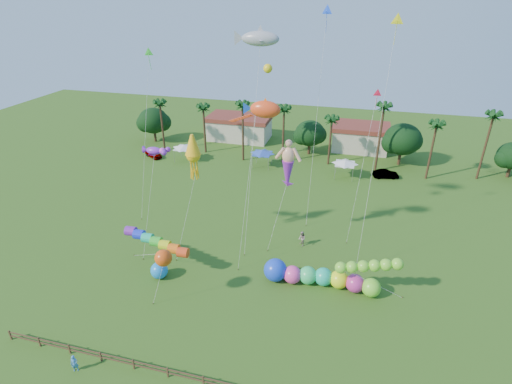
% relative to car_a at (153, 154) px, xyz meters
% --- Properties ---
extents(ground, '(160.00, 160.00, 0.00)m').
position_rel_car_a_xyz_m(ground, '(26.32, -36.14, -0.67)').
color(ground, '#285116').
rests_on(ground, ground).
extents(tree_line, '(69.46, 8.91, 11.00)m').
position_rel_car_a_xyz_m(tree_line, '(29.88, 7.85, 3.60)').
color(tree_line, '#3A2819').
rests_on(tree_line, ground).
extents(buildings_row, '(35.00, 7.00, 4.00)m').
position_rel_car_a_xyz_m(buildings_row, '(23.23, 13.86, 1.33)').
color(buildings_row, beige).
rests_on(buildings_row, ground).
extents(tent_row, '(31.00, 4.00, 0.60)m').
position_rel_car_a_xyz_m(tent_row, '(20.32, 0.19, 2.08)').
color(tent_row, white).
rests_on(tent_row, ground).
extents(fence, '(36.12, 0.12, 1.00)m').
position_rel_car_a_xyz_m(fence, '(26.32, -42.14, -0.06)').
color(fence, brown).
rests_on(fence, ground).
extents(car_a, '(4.19, 3.48, 1.35)m').
position_rel_car_a_xyz_m(car_a, '(0.00, 0.00, 0.00)').
color(car_a, '#4C4C54').
rests_on(car_a, ground).
extents(car_b, '(4.24, 2.20, 1.33)m').
position_rel_car_a_xyz_m(car_b, '(40.94, 1.39, -0.01)').
color(car_b, '#4C4C54').
rests_on(car_b, ground).
extents(spectator_a, '(0.68, 0.57, 1.58)m').
position_rel_car_a_xyz_m(spectator_a, '(15.89, -43.48, 0.12)').
color(spectator_a, '#3779C2').
rests_on(spectator_a, ground).
extents(spectator_b, '(1.07, 1.14, 1.88)m').
position_rel_car_a_xyz_m(spectator_b, '(30.70, -21.30, 0.26)').
color(spectator_b, gray).
rests_on(spectator_b, ground).
extents(caterpillar_inflatable, '(11.96, 2.71, 2.44)m').
position_rel_car_a_xyz_m(caterpillar_inflatable, '(33.26, -28.07, 0.35)').
color(caterpillar_inflatable, '#F540A0').
rests_on(caterpillar_inflatable, ground).
extents(blue_ball, '(1.82, 1.82, 1.82)m').
position_rel_car_a_xyz_m(blue_ball, '(17.01, -31.07, 0.24)').
color(blue_ball, '#1980E2').
rests_on(blue_ball, ground).
extents(rainbow_tube, '(9.18, 2.86, 3.47)m').
position_rel_car_a_xyz_m(rainbow_tube, '(17.46, -30.02, 2.26)').
color(rainbow_tube, '#EA431A').
rests_on(rainbow_tube, ground).
extents(green_worm, '(9.53, 1.62, 3.74)m').
position_rel_car_a_xyz_m(green_worm, '(35.59, -28.57, 2.36)').
color(green_worm, '#77D830').
rests_on(green_worm, ground).
extents(orange_ball_kite, '(2.30, 1.82, 6.08)m').
position_rel_car_a_xyz_m(orange_ball_kite, '(19.58, -34.28, 4.59)').
color(orange_ball_kite, '#E14B12').
rests_on(orange_ball_kite, ground).
extents(merman_kite, '(2.90, 4.47, 12.29)m').
position_rel_car_a_xyz_m(merman_kite, '(28.49, -20.21, 8.88)').
color(merman_kite, '#EAA785').
rests_on(merman_kite, ground).
extents(fish_kite, '(4.88, 5.98, 17.75)m').
position_rel_car_a_xyz_m(fish_kite, '(26.47, -23.11, 16.10)').
color(fish_kite, '#F8471B').
rests_on(fish_kite, ground).
extents(shark_kite, '(5.41, 6.62, 23.97)m').
position_rel_car_a_xyz_m(shark_kite, '(25.05, -19.64, 22.34)').
color(shark_kite, '#9B9EA9').
rests_on(shark_kite, ground).
extents(squid_kite, '(2.30, 5.44, 13.76)m').
position_rel_car_a_xyz_m(squid_kite, '(18.57, -23.64, 10.59)').
color(squid_kite, yellow).
rests_on(squid_kite, ground).
extents(lobster_kite, '(3.48, 5.50, 12.37)m').
position_rel_car_a_xyz_m(lobster_kite, '(14.39, -24.62, 11.08)').
color(lobster_kite, purple).
rests_on(lobster_kite, ground).
extents(delta_kite_red, '(1.95, 4.28, 17.80)m').
position_rel_car_a_xyz_m(delta_kite_red, '(37.24, -15.52, 16.17)').
color(delta_kite_red, red).
rests_on(delta_kite_red, ground).
extents(delta_kite_yellow, '(1.44, 4.67, 25.62)m').
position_rel_car_a_xyz_m(delta_kite_yellow, '(37.94, -20.22, 23.84)').
color(delta_kite_yellow, yellow).
rests_on(delta_kite_yellow, ground).
extents(delta_kite_green, '(1.91, 5.14, 21.31)m').
position_rel_car_a_xyz_m(delta_kite_green, '(10.26, -16.00, 19.64)').
color(delta_kite_green, '#36E335').
rests_on(delta_kite_green, ground).
extents(delta_kite_blue, '(1.35, 3.90, 26.07)m').
position_rel_car_a_xyz_m(delta_kite_blue, '(30.92, -13.26, 24.30)').
color(delta_kite_blue, '#1C4CFD').
rests_on(delta_kite_blue, ground).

